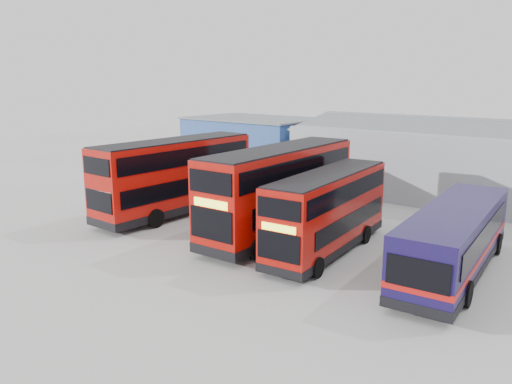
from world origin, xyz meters
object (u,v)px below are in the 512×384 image
(maintenance_shed, at_px, (508,166))
(panel_van, at_px, (185,159))
(double_decker_right, at_px, (328,213))
(double_decker_centre, at_px, (280,192))
(office_block, at_px, (254,144))
(double_decker_left, at_px, (176,178))
(single_decker_blue, at_px, (454,241))

(maintenance_shed, height_order, panel_van, maintenance_shed)
(double_decker_right, xyz_separation_m, panel_van, (-22.31, 10.84, -0.78))
(double_decker_right, bearing_deg, double_decker_centre, 161.59)
(office_block, relative_size, double_decker_left, 1.06)
(double_decker_left, xyz_separation_m, single_decker_blue, (17.51, 0.89, -0.90))
(double_decker_centre, bearing_deg, single_decker_blue, -2.03)
(double_decker_left, distance_m, single_decker_blue, 17.56)
(office_block, xyz_separation_m, double_decker_right, (17.72, -15.67, -0.51))
(double_decker_left, relative_size, double_decker_centre, 0.97)
(double_decker_left, bearing_deg, double_decker_right, 179.03)
(maintenance_shed, xyz_separation_m, double_decker_right, (-4.28, -17.67, -0.54))
(maintenance_shed, height_order, double_decker_left, maintenance_shed)
(double_decker_right, height_order, panel_van, double_decker_right)
(office_block, distance_m, double_decker_centre, 20.49)
(maintenance_shed, relative_size, double_decker_left, 2.62)
(double_decker_left, xyz_separation_m, double_decker_centre, (7.91, 0.66, 0.05))
(single_decker_blue, relative_size, panel_van, 2.08)
(office_block, height_order, single_decker_blue, office_block)
(office_block, distance_m, double_decker_right, 23.65)
(double_decker_left, distance_m, double_decker_right, 11.54)
(panel_van, bearing_deg, double_decker_centre, -3.42)
(single_decker_blue, bearing_deg, maintenance_shed, -89.56)
(office_block, bearing_deg, double_decker_centre, -46.53)
(double_decker_centre, bearing_deg, maintenance_shed, 61.48)
(office_block, height_order, panel_van, office_block)
(single_decker_blue, bearing_deg, office_block, -37.09)
(office_block, distance_m, panel_van, 6.79)
(maintenance_shed, distance_m, double_decker_right, 18.19)
(office_block, bearing_deg, single_decker_blue, -31.70)
(maintenance_shed, distance_m, double_decker_left, 23.61)
(double_decker_centre, bearing_deg, panel_van, 148.33)
(maintenance_shed, xyz_separation_m, single_decker_blue, (1.70, -16.64, -1.06))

